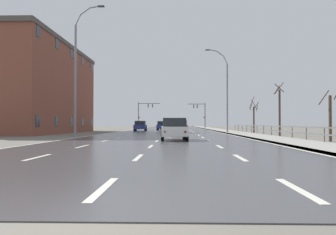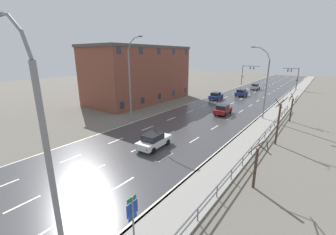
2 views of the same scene
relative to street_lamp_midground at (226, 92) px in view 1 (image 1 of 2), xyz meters
name	(u,v)px [view 1 (image 1 of 2)]	position (x,y,z in m)	size (l,w,h in m)	color
ground_plane	(168,131)	(-7.40, 10.88, -5.15)	(160.00, 160.00, 0.12)	#666056
road_asphalt_strip	(170,129)	(-7.40, 22.87, -5.08)	(14.00, 120.00, 0.03)	#3D3D3F
sidewalk_right	(214,129)	(1.02, 22.88, -5.03)	(3.00, 120.00, 0.12)	gray
guardrail	(276,129)	(2.45, -12.50, -4.38)	(0.07, 40.00, 1.00)	#515459
street_lamp_midground	(226,92)	(0.00, 0.00, 0.00)	(2.79, 0.24, 10.47)	slate
street_lamp_left_bank	(77,72)	(-14.85, -12.38, 0.59)	(2.64, 0.24, 11.63)	slate
traffic_signal_right	(201,111)	(-0.48, 35.84, -1.05)	(4.13, 0.36, 5.95)	#38383A
traffic_signal_left	(144,110)	(-14.02, 37.70, -0.82)	(5.30, 0.36, 6.20)	#38383A
car_mid_centre	(140,126)	(-11.71, 9.74, -4.29)	(1.91, 4.14, 1.57)	navy
car_far_left	(174,129)	(-6.27, -17.84, -4.29)	(1.98, 4.17, 1.57)	silver
car_near_right	(162,126)	(-8.63, 17.14, -4.29)	(1.94, 4.15, 1.57)	navy
car_near_left	(164,125)	(-8.76, 29.50, -4.29)	(1.93, 4.15, 1.57)	#B7B7BC
car_far_right	(180,127)	(-5.72, -0.99, -4.29)	(1.94, 4.15, 1.57)	maroon
brick_building	(31,89)	(-24.35, -0.35, 0.44)	(10.34, 22.56, 11.05)	brown
bare_tree_near	(331,114)	(4.11, -19.04, -3.30)	(1.58, 1.71, 3.94)	#423328
bare_tree_mid	(279,111)	(3.72, -9.40, -2.67)	(1.06, 1.09, 5.17)	#423328
bare_tree_far	(254,117)	(3.70, 1.00, -3.06)	(1.16, 1.12, 4.68)	#423328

